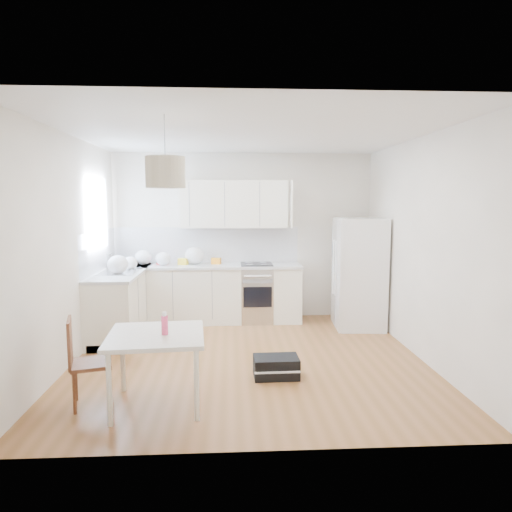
{
  "coord_description": "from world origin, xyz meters",
  "views": [
    {
      "loc": [
        -0.22,
        -5.4,
        1.91
      ],
      "look_at": [
        0.11,
        0.4,
        1.22
      ],
      "focal_mm": 32.0,
      "sensor_mm": 36.0,
      "label": 1
    }
  ],
  "objects": [
    {
      "name": "dining_table",
      "position": [
        -0.92,
        -1.23,
        0.62
      ],
      "size": [
        0.94,
        0.94,
        0.69
      ],
      "rotation": [
        0.0,
        0.0,
        0.08
      ],
      "color": "beige",
      "rests_on": "floor"
    },
    {
      "name": "counter_left",
      "position": [
        -1.8,
        1.2,
        0.9
      ],
      "size": [
        0.64,
        1.82,
        0.04
      ],
      "primitive_type": "cube",
      "color": "silver",
      "rests_on": "cabinets_left"
    },
    {
      "name": "wall_right",
      "position": [
        2.1,
        0.0,
        1.35
      ],
      "size": [
        0.0,
        4.2,
        4.2
      ],
      "primitive_type": "plane",
      "rotation": [
        1.57,
        0.0,
        -1.57
      ],
      "color": "beige",
      "rests_on": "floor"
    },
    {
      "name": "grocery_bag_c",
      "position": [
        -0.79,
        1.88,
        1.06
      ],
      "size": [
        0.31,
        0.26,
        0.28
      ],
      "primitive_type": "ellipsoid",
      "color": "white",
      "rests_on": "counter_back"
    },
    {
      "name": "counter_back",
      "position": [
        -0.6,
        1.8,
        0.9
      ],
      "size": [
        3.02,
        0.64,
        0.04
      ],
      "primitive_type": "cube",
      "color": "silver",
      "rests_on": "cabinets_back"
    },
    {
      "name": "floor",
      "position": [
        0.0,
        0.0,
        0.0
      ],
      "size": [
        4.2,
        4.2,
        0.0
      ],
      "primitive_type": "plane",
      "color": "brown",
      "rests_on": "ground"
    },
    {
      "name": "snack_orange",
      "position": [
        -0.44,
        1.86,
        0.97
      ],
      "size": [
        0.16,
        0.12,
        0.1
      ],
      "primitive_type": "cube",
      "rotation": [
        0.0,
        0.0,
        -0.24
      ],
      "color": "orange",
      "rests_on": "counter_back"
    },
    {
      "name": "snack_red",
      "position": [
        -1.3,
        1.89,
        0.97
      ],
      "size": [
        0.19,
        0.18,
        0.11
      ],
      "primitive_type": "cube",
      "rotation": [
        0.0,
        0.0,
        0.72
      ],
      "color": "red",
      "rests_on": "counter_back"
    },
    {
      "name": "cabinets_back",
      "position": [
        -0.6,
        1.8,
        0.44
      ],
      "size": [
        3.0,
        0.6,
        0.88
      ],
      "primitive_type": "cube",
      "color": "white",
      "rests_on": "floor"
    },
    {
      "name": "grocery_bag_b",
      "position": [
        -1.27,
        1.76,
        1.03
      ],
      "size": [
        0.23,
        0.2,
        0.21
      ],
      "primitive_type": "ellipsoid",
      "color": "white",
      "rests_on": "counter_back"
    },
    {
      "name": "dining_chair",
      "position": [
        -1.53,
        -1.2,
        0.42
      ],
      "size": [
        0.44,
        0.44,
        0.85
      ],
      "primitive_type": null,
      "rotation": [
        0.0,
        0.0,
        0.28
      ],
      "color": "#502F18",
      "rests_on": "floor"
    },
    {
      "name": "grocery_bag_e",
      "position": [
        -1.78,
        0.97,
        1.05
      ],
      "size": [
        0.28,
        0.24,
        0.26
      ],
      "primitive_type": "ellipsoid",
      "color": "white",
      "rests_on": "counter_left"
    },
    {
      "name": "gym_bag",
      "position": [
        0.28,
        -0.61,
        0.11
      ],
      "size": [
        0.5,
        0.33,
        0.23
      ],
      "primitive_type": "cube",
      "rotation": [
        0.0,
        0.0,
        0.02
      ],
      "color": "black",
      "rests_on": "floor"
    },
    {
      "name": "grocery_bag_a",
      "position": [
        -1.59,
        1.83,
        1.04
      ],
      "size": [
        0.26,
        0.22,
        0.23
      ],
      "primitive_type": "ellipsoid",
      "color": "white",
      "rests_on": "counter_back"
    },
    {
      "name": "cabinets_left",
      "position": [
        -1.8,
        1.2,
        0.44
      ],
      "size": [
        0.6,
        1.8,
        0.88
      ],
      "primitive_type": "cube",
      "color": "white",
      "rests_on": "floor"
    },
    {
      "name": "sink",
      "position": [
        -1.8,
        1.15,
        0.92
      ],
      "size": [
        0.5,
        0.8,
        0.16
      ],
      "primitive_type": null,
      "color": "silver",
      "rests_on": "counter_left"
    },
    {
      "name": "pendant_lamp",
      "position": [
        -0.81,
        -1.13,
        2.18
      ],
      "size": [
        0.41,
        0.41,
        0.28
      ],
      "primitive_type": "cylinder",
      "rotation": [
        0.0,
        0.0,
        0.14
      ],
      "color": "beige",
      "rests_on": "ceiling"
    },
    {
      "name": "backsplash_back",
      "position": [
        -0.6,
        2.09,
        1.21
      ],
      "size": [
        3.0,
        0.01,
        0.58
      ],
      "primitive_type": "cube",
      "color": "white",
      "rests_on": "wall_back"
    },
    {
      "name": "refrigerator",
      "position": [
        1.76,
        1.37,
        0.83
      ],
      "size": [
        0.87,
        0.89,
        1.67
      ],
      "primitive_type": null,
      "rotation": [
        0.0,
        0.0,
        -0.07
      ],
      "color": "white",
      "rests_on": "floor"
    },
    {
      "name": "wall_back",
      "position": [
        0.0,
        2.1,
        1.35
      ],
      "size": [
        4.2,
        0.0,
        4.2
      ],
      "primitive_type": "plane",
      "rotation": [
        1.57,
        0.0,
        0.0
      ],
      "color": "beige",
      "rests_on": "floor"
    },
    {
      "name": "backsplash_left",
      "position": [
        -2.09,
        1.2,
        1.21
      ],
      "size": [
        0.01,
        1.8,
        0.58
      ],
      "primitive_type": "cube",
      "color": "white",
      "rests_on": "wall_left"
    },
    {
      "name": "range_oven",
      "position": [
        0.2,
        1.8,
        0.44
      ],
      "size": [
        0.5,
        0.61,
        0.88
      ],
      "primitive_type": null,
      "color": "silver",
      "rests_on": "floor"
    },
    {
      "name": "drink_bottle",
      "position": [
        -0.83,
        -1.26,
        0.8
      ],
      "size": [
        0.07,
        0.07,
        0.21
      ],
      "primitive_type": "cylinder",
      "rotation": [
        0.0,
        0.0,
        0.24
      ],
      "color": "#E43F6A",
      "rests_on": "dining_table"
    },
    {
      "name": "upper_cabinets",
      "position": [
        -0.15,
        1.94,
        1.88
      ],
      "size": [
        1.7,
        0.32,
        0.75
      ],
      "primitive_type": "cube",
      "color": "white",
      "rests_on": "wall_back"
    },
    {
      "name": "snack_yellow",
      "position": [
        -0.97,
        1.82,
        0.97
      ],
      "size": [
        0.17,
        0.14,
        0.1
      ],
      "primitive_type": "cube",
      "rotation": [
        0.0,
        0.0,
        -0.33
      ],
      "color": "gold",
      "rests_on": "counter_back"
    },
    {
      "name": "wall_left",
      "position": [
        -2.1,
        0.0,
        1.35
      ],
      "size": [
        0.0,
        4.2,
        4.2
      ],
      "primitive_type": "plane",
      "rotation": [
        1.57,
        0.0,
        1.57
      ],
      "color": "beige",
      "rests_on": "floor"
    },
    {
      "name": "grocery_bag_d",
      "position": [
        -1.7,
        1.39,
        1.01
      ],
      "size": [
        0.21,
        0.18,
        0.19
      ],
      "primitive_type": "ellipsoid",
      "color": "white",
      "rests_on": "counter_back"
    },
    {
      "name": "ceiling",
      "position": [
        0.0,
        0.0,
        2.7
      ],
      "size": [
        4.2,
        4.2,
        0.0
      ],
      "primitive_type": "plane",
      "rotation": [
        3.14,
        0.0,
        0.0
      ],
      "color": "white",
      "rests_on": "wall_back"
    },
    {
      "name": "window_glassblock",
      "position": [
        -2.09,
        1.15,
        1.75
      ],
      "size": [
        0.02,
        1.0,
        1.0
      ],
      "primitive_type": "cube",
      "color": "#BFE0F9",
      "rests_on": "wall_left"
    }
  ]
}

